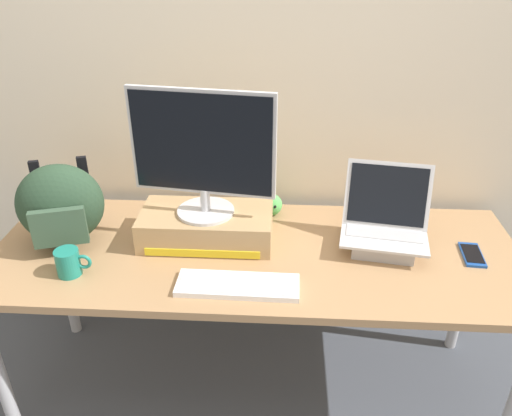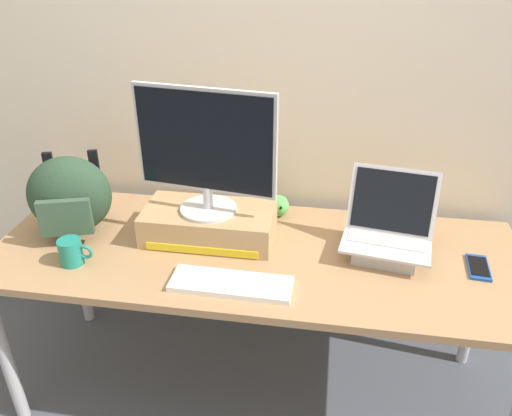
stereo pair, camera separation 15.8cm
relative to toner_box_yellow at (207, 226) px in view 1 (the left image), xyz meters
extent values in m
plane|color=#474C56|center=(0.19, -0.06, -0.78)|extent=(20.00, 20.00, 0.00)
cube|color=beige|center=(0.19, 0.40, 0.52)|extent=(7.00, 0.10, 2.60)
cube|color=#A87F56|center=(0.19, -0.06, -0.07)|extent=(1.97, 0.73, 0.03)
cylinder|color=#B2B2B7|center=(-0.73, 0.24, -0.43)|extent=(0.05, 0.05, 0.69)
cylinder|color=#B2B2B7|center=(1.12, 0.24, -0.43)|extent=(0.05, 0.05, 0.69)
cube|color=tan|center=(0.00, 0.00, 0.00)|extent=(0.50, 0.26, 0.12)
cube|color=yellow|center=(0.00, -0.13, -0.04)|extent=(0.42, 0.00, 0.03)
cylinder|color=silver|center=(0.00, 0.00, 0.07)|extent=(0.21, 0.21, 0.01)
cylinder|color=silver|center=(0.00, 0.00, 0.11)|extent=(0.04, 0.04, 0.09)
cube|color=silver|center=(0.00, 0.00, 0.34)|extent=(0.52, 0.09, 0.38)
cube|color=black|center=(0.00, -0.01, 0.34)|extent=(0.50, 0.07, 0.36)
cube|color=#ADADB2|center=(0.66, -0.02, -0.03)|extent=(0.25, 0.23, 0.06)
cube|color=silver|center=(0.66, -0.02, 0.00)|extent=(0.35, 0.29, 0.01)
cube|color=#B7B7BC|center=(0.67, 0.00, 0.01)|extent=(0.29, 0.18, 0.00)
cube|color=silver|center=(0.68, 0.06, 0.12)|extent=(0.32, 0.14, 0.24)
cube|color=black|center=(0.68, 0.05, 0.13)|extent=(0.29, 0.12, 0.21)
cube|color=white|center=(0.15, -0.29, -0.05)|extent=(0.41, 0.14, 0.02)
cube|color=silver|center=(0.15, -0.29, -0.04)|extent=(0.39, 0.12, 0.00)
ellipsoid|color=#28422D|center=(-0.54, -0.04, 0.10)|extent=(0.36, 0.29, 0.31)
cube|color=#38513D|center=(-0.50, -0.15, 0.07)|extent=(0.19, 0.08, 0.14)
cube|color=black|center=(-0.65, 0.05, 0.11)|extent=(0.04, 0.03, 0.24)
cube|color=black|center=(-0.49, 0.10, 0.11)|extent=(0.04, 0.03, 0.24)
cylinder|color=#1E7F70|center=(-0.44, -0.25, -0.01)|extent=(0.08, 0.08, 0.10)
torus|color=#1E7F70|center=(-0.39, -0.25, -0.01)|extent=(0.06, 0.01, 0.06)
cube|color=#19479E|center=(0.99, -0.06, -0.05)|extent=(0.08, 0.16, 0.01)
cube|color=black|center=(0.99, -0.06, -0.05)|extent=(0.07, 0.13, 0.00)
sphere|color=#56B256|center=(0.24, 0.21, -0.01)|extent=(0.09, 0.09, 0.09)
sphere|color=black|center=(0.22, 0.17, 0.00)|extent=(0.01, 0.01, 0.01)
sphere|color=black|center=(0.26, 0.17, 0.00)|extent=(0.01, 0.01, 0.01)
camera|label=1|loc=(0.29, -1.64, 0.99)|focal=35.50mm
camera|label=2|loc=(0.44, -1.62, 0.99)|focal=35.50mm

